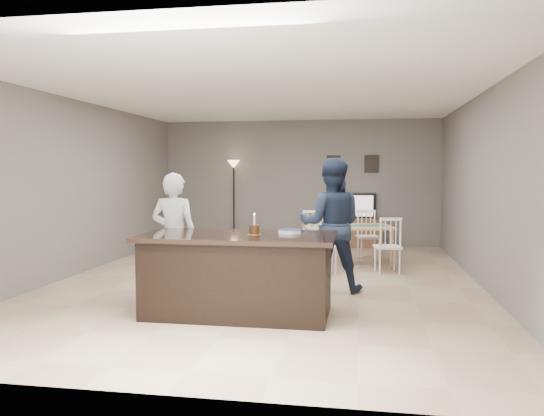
% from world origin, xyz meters
% --- Properties ---
extents(floor, '(8.00, 8.00, 0.00)m').
position_xyz_m(floor, '(0.00, 0.00, 0.00)').
color(floor, tan).
rests_on(floor, ground).
extents(room_shell, '(8.00, 8.00, 8.00)m').
position_xyz_m(room_shell, '(0.00, 0.00, 1.68)').
color(room_shell, slate).
rests_on(room_shell, floor).
extents(kitchen_island, '(2.15, 1.10, 0.90)m').
position_xyz_m(kitchen_island, '(0.00, -1.80, 0.45)').
color(kitchen_island, black).
rests_on(kitchen_island, floor).
extents(tv_console, '(1.20, 0.40, 0.60)m').
position_xyz_m(tv_console, '(1.20, 3.77, 0.30)').
color(tv_console, brown).
rests_on(tv_console, floor).
extents(television, '(0.91, 0.12, 0.53)m').
position_xyz_m(television, '(1.20, 3.84, 0.86)').
color(television, black).
rests_on(television, tv_console).
extents(tv_screen_glow, '(0.78, 0.00, 0.78)m').
position_xyz_m(tv_screen_glow, '(1.20, 3.76, 0.87)').
color(tv_screen_glow, orange).
rests_on(tv_screen_glow, tv_console).
extents(picture_frames, '(1.10, 0.02, 0.38)m').
position_xyz_m(picture_frames, '(1.15, 3.98, 1.75)').
color(picture_frames, black).
rests_on(picture_frames, room_shell).
extents(woman, '(0.58, 0.38, 1.58)m').
position_xyz_m(woman, '(-0.95, -1.25, 0.79)').
color(woman, silver).
rests_on(woman, floor).
extents(man, '(0.88, 0.70, 1.77)m').
position_xyz_m(man, '(0.95, -0.45, 0.89)').
color(man, '#1A2439').
rests_on(man, floor).
extents(birthday_cake, '(0.15, 0.15, 0.24)m').
position_xyz_m(birthday_cake, '(0.18, -1.79, 0.96)').
color(birthday_cake, gold).
rests_on(birthday_cake, kitchen_island).
extents(plate_stack, '(0.27, 0.27, 0.04)m').
position_xyz_m(plate_stack, '(0.55, -1.60, 0.92)').
color(plate_stack, white).
rests_on(plate_stack, kitchen_island).
extents(dining_table, '(1.71, 1.90, 0.89)m').
position_xyz_m(dining_table, '(1.13, 1.44, 0.56)').
color(dining_table, tan).
rests_on(dining_table, floor).
extents(floor_lamp, '(0.28, 0.28, 1.84)m').
position_xyz_m(floor_lamp, '(-1.41, 3.79, 1.43)').
color(floor_lamp, black).
rests_on(floor_lamp, floor).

